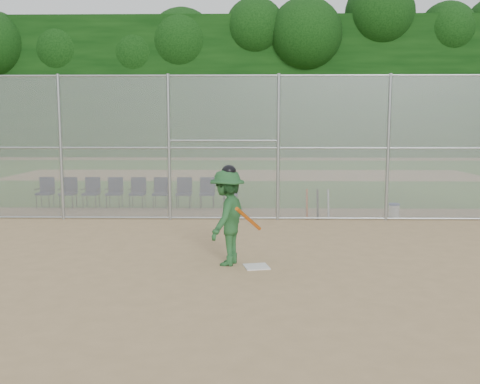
{
  "coord_description": "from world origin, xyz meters",
  "views": [
    {
      "loc": [
        0.23,
        -9.67,
        2.67
      ],
      "look_at": [
        0.0,
        2.5,
        1.1
      ],
      "focal_mm": 40.0,
      "sensor_mm": 36.0,
      "label": 1
    }
  ],
  "objects_px": {
    "home_plate": "(256,267)",
    "chair_0": "(45,193)",
    "batter_at_plate": "(227,217)",
    "water_cooler": "(394,210)"
  },
  "relations": [
    {
      "from": "water_cooler",
      "to": "home_plate",
      "type": "bearing_deg",
      "value": -126.41
    },
    {
      "from": "batter_at_plate",
      "to": "water_cooler",
      "type": "height_order",
      "value": "batter_at_plate"
    },
    {
      "from": "home_plate",
      "to": "chair_0",
      "type": "distance_m",
      "value": 9.65
    },
    {
      "from": "home_plate",
      "to": "batter_at_plate",
      "type": "distance_m",
      "value": 1.08
    },
    {
      "from": "chair_0",
      "to": "home_plate",
      "type": "bearing_deg",
      "value": -46.41
    },
    {
      "from": "home_plate",
      "to": "chair_0",
      "type": "xyz_separation_m",
      "value": [
        -6.64,
        6.98,
        0.47
      ]
    },
    {
      "from": "home_plate",
      "to": "water_cooler",
      "type": "distance_m",
      "value": 6.73
    },
    {
      "from": "home_plate",
      "to": "chair_0",
      "type": "relative_size",
      "value": 0.46
    },
    {
      "from": "home_plate",
      "to": "batter_at_plate",
      "type": "bearing_deg",
      "value": 160.0
    },
    {
      "from": "home_plate",
      "to": "chair_0",
      "type": "height_order",
      "value": "chair_0"
    }
  ]
}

